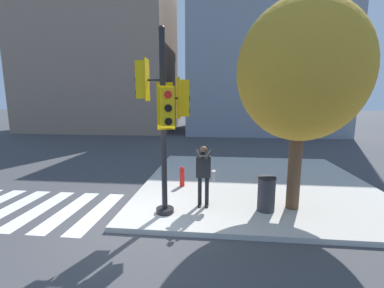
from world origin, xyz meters
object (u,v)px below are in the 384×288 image
object	(u,v)px
trash_bin	(266,194)
person_photographer	(204,171)
street_tree	(301,72)
fire_hydrant	(182,176)
traffic_signal_pole	(164,110)

from	to	relation	value
trash_bin	person_photographer	bearing A→B (deg)	175.28
street_tree	fire_hydrant	world-z (taller)	street_tree
trash_bin	street_tree	bearing A→B (deg)	18.55
traffic_signal_pole	person_photographer	size ratio (longest dim) A/B	2.74
traffic_signal_pole	street_tree	size ratio (longest dim) A/B	0.86
street_tree	person_photographer	bearing A→B (deg)	-177.30
street_tree	trash_bin	distance (m)	3.29
person_photographer	trash_bin	world-z (taller)	person_photographer
person_photographer	fire_hydrant	bearing A→B (deg)	117.74
traffic_signal_pole	fire_hydrant	world-z (taller)	traffic_signal_pole
traffic_signal_pole	person_photographer	distance (m)	2.02
traffic_signal_pole	person_photographer	bearing A→B (deg)	28.05
traffic_signal_pole	trash_bin	world-z (taller)	traffic_signal_pole
person_photographer	street_tree	bearing A→B (deg)	2.70
traffic_signal_pole	trash_bin	size ratio (longest dim) A/B	5.01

